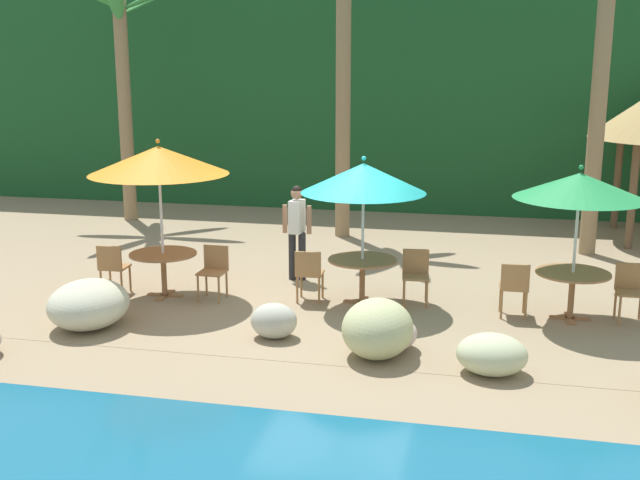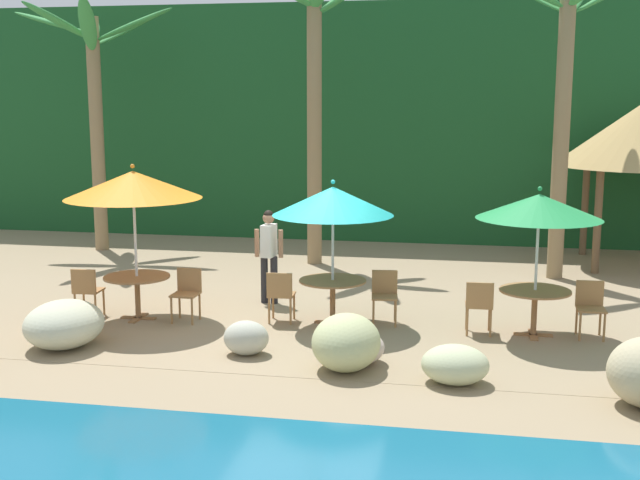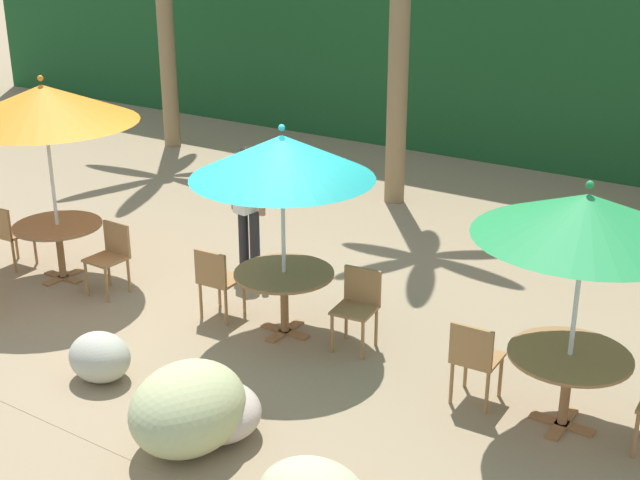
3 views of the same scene
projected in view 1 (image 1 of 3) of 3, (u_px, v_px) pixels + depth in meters
The scene contains 20 objects.
ground_plane at pixel (334, 303), 12.58m from camera, with size 120.00×120.00×0.00m, color #937F60.
terrace_deck at pixel (334, 303), 12.57m from camera, with size 18.00×5.20×0.01m.
foliage_backdrop at pixel (402, 92), 20.46m from camera, with size 28.00×2.40×6.00m.
rock_seawall at pixel (557, 355), 9.32m from camera, with size 16.81×3.17×0.96m.
umbrella_orange at pixel (159, 160), 12.42m from camera, with size 2.25×2.25×2.61m.
dining_table_orange at pixel (163, 260), 12.79m from camera, with size 1.10×1.10×0.74m.
chair_orange_seaward at pixel (214, 268), 12.71m from camera, with size 0.43×0.44×0.87m.
chair_orange_inland at pixel (113, 266), 12.86m from camera, with size 0.44×0.45×0.87m.
umbrella_teal at pixel (363, 178), 12.10m from camera, with size 1.97×1.97×2.38m.
dining_table_teal at pixel (362, 266), 12.42m from camera, with size 1.10×1.10×0.74m.
chair_teal_seaward at pixel (416, 272), 12.45m from camera, with size 0.47×0.47×0.87m.
chair_teal_inland at pixel (309, 272), 12.49m from camera, with size 0.44×0.45×0.87m.
umbrella_green at pixel (580, 186), 11.33m from camera, with size 1.91×1.91×2.35m.
dining_table_green at pixel (573, 280), 11.65m from camera, with size 1.10×1.10×0.74m.
chair_green_seaward at pixel (630, 288), 11.61m from camera, with size 0.43×0.44×0.87m.
chair_green_inland at pixel (514, 285), 11.73m from camera, with size 0.44×0.44×0.87m.
palm_tree_nearest at pixel (122, 53), 18.23m from camera, with size 3.92×3.71×5.81m.
palm_tree_second at pixel (343, 48), 16.44m from camera, with size 2.78×2.68×6.18m.
palm_tree_third at pixel (603, 46), 14.87m from camera, with size 3.49×3.50×6.23m.
waiter_in_white at pixel (297, 226), 13.69m from camera, with size 0.52×0.36×1.70m.
Camera 1 is at (2.37, -11.78, 3.84)m, focal length 43.72 mm.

